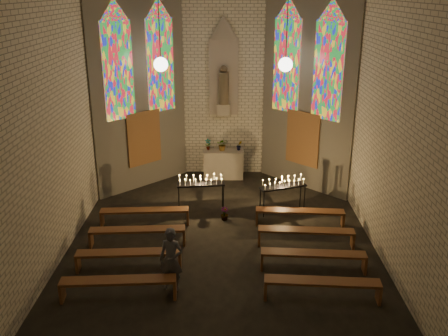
% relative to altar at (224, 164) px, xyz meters
% --- Properties ---
extents(floor, '(12.00, 12.00, 0.00)m').
position_rel_altar_xyz_m(floor, '(0.00, -5.45, -0.50)').
color(floor, black).
rests_on(floor, ground).
extents(room, '(8.22, 12.43, 7.00)m').
position_rel_altar_xyz_m(room, '(-0.00, -2.08, 3.22)').
color(room, beige).
rests_on(room, ground).
extents(altar, '(1.40, 0.60, 1.00)m').
position_rel_altar_xyz_m(altar, '(0.00, 0.00, 0.00)').
color(altar, '#ADA38D').
rests_on(altar, ground).
extents(flower_vase_left, '(0.25, 0.20, 0.41)m').
position_rel_altar_xyz_m(flower_vase_left, '(-0.55, 0.09, 0.70)').
color(flower_vase_left, '#4C723F').
rests_on(flower_vase_left, altar).
extents(flower_vase_center, '(0.40, 0.35, 0.43)m').
position_rel_altar_xyz_m(flower_vase_center, '(-0.04, 0.05, 0.72)').
color(flower_vase_center, '#4C723F').
rests_on(flower_vase_center, altar).
extents(flower_vase_right, '(0.22, 0.20, 0.35)m').
position_rel_altar_xyz_m(flower_vase_right, '(0.55, 0.07, 0.67)').
color(flower_vase_right, '#4C723F').
rests_on(flower_vase_right, altar).
extents(aisle_flower_pot, '(0.28, 0.28, 0.39)m').
position_rel_altar_xyz_m(aisle_flower_pot, '(0.06, -3.48, -0.30)').
color(aisle_flower_pot, '#4C723F').
rests_on(aisle_flower_pot, ground).
extents(votive_stand_left, '(1.46, 0.51, 1.05)m').
position_rel_altar_xyz_m(votive_stand_left, '(-0.66, -2.75, 0.40)').
color(votive_stand_left, black).
rests_on(votive_stand_left, ground).
extents(votive_stand_right, '(1.46, 0.81, 1.05)m').
position_rel_altar_xyz_m(votive_stand_right, '(1.80, -2.91, 0.40)').
color(votive_stand_right, black).
rests_on(votive_stand_right, ground).
extents(pew_left_0, '(2.51, 0.51, 0.48)m').
position_rel_altar_xyz_m(pew_left_0, '(-2.21, -3.81, -0.11)').
color(pew_left_0, brown).
rests_on(pew_left_0, ground).
extents(pew_right_0, '(2.51, 0.51, 0.48)m').
position_rel_altar_xyz_m(pew_right_0, '(2.21, -3.81, -0.11)').
color(pew_right_0, brown).
rests_on(pew_right_0, ground).
extents(pew_left_1, '(2.51, 0.51, 0.48)m').
position_rel_altar_xyz_m(pew_left_1, '(-2.21, -5.01, -0.11)').
color(pew_left_1, brown).
rests_on(pew_left_1, ground).
extents(pew_right_1, '(2.51, 0.51, 0.48)m').
position_rel_altar_xyz_m(pew_right_1, '(2.21, -5.01, -0.11)').
color(pew_right_1, brown).
rests_on(pew_right_1, ground).
extents(pew_left_2, '(2.51, 0.51, 0.48)m').
position_rel_altar_xyz_m(pew_left_2, '(-2.21, -6.21, -0.11)').
color(pew_left_2, brown).
rests_on(pew_left_2, ground).
extents(pew_right_2, '(2.51, 0.51, 0.48)m').
position_rel_altar_xyz_m(pew_right_2, '(2.21, -6.21, -0.11)').
color(pew_right_2, brown).
rests_on(pew_right_2, ground).
extents(pew_left_3, '(2.51, 0.51, 0.48)m').
position_rel_altar_xyz_m(pew_left_3, '(-2.21, -7.41, -0.11)').
color(pew_left_3, brown).
rests_on(pew_left_3, ground).
extents(pew_right_3, '(2.51, 0.51, 0.48)m').
position_rel_altar_xyz_m(pew_right_3, '(2.21, -7.41, -0.11)').
color(pew_right_3, brown).
rests_on(pew_right_3, ground).
extents(visitor, '(0.61, 0.48, 1.48)m').
position_rel_altar_xyz_m(visitor, '(-1.09, -7.02, 0.24)').
color(visitor, '#4B4D55').
rests_on(visitor, ground).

